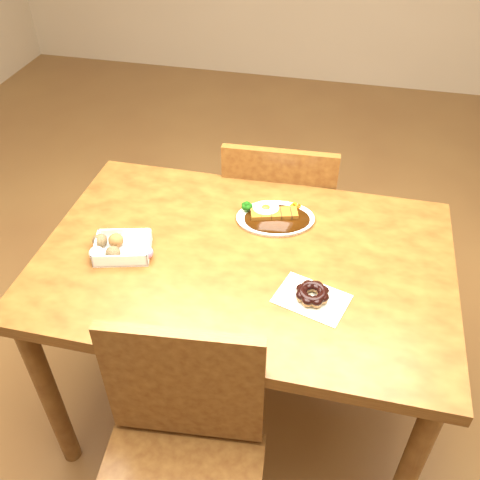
% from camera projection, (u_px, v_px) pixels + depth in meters
% --- Properties ---
extents(ground, '(6.00, 6.00, 0.00)m').
position_uv_depth(ground, '(243.00, 401.00, 2.04)').
color(ground, brown).
rests_on(ground, ground).
extents(table, '(1.20, 0.80, 0.75)m').
position_uv_depth(table, '(244.00, 280.00, 1.62)').
color(table, '#4F270F').
rests_on(table, ground).
extents(chair_far, '(0.44, 0.44, 0.87)m').
position_uv_depth(chair_far, '(279.00, 220.00, 2.13)').
color(chair_far, '#4F270F').
rests_on(chair_far, ground).
extents(chair_near, '(0.46, 0.46, 0.87)m').
position_uv_depth(chair_near, '(179.00, 472.00, 1.35)').
color(chair_near, '#4F270F').
rests_on(chair_near, ground).
extents(katsu_curry_plate, '(0.27, 0.22, 0.05)m').
position_uv_depth(katsu_curry_plate, '(274.00, 216.00, 1.68)').
color(katsu_curry_plate, white).
rests_on(katsu_curry_plate, table).
extents(donut_box, '(0.19, 0.16, 0.05)m').
position_uv_depth(donut_box, '(121.00, 247.00, 1.55)').
color(donut_box, white).
rests_on(donut_box, table).
extents(pon_de_ring, '(0.22, 0.18, 0.04)m').
position_uv_depth(pon_de_ring, '(312.00, 294.00, 1.42)').
color(pon_de_ring, silver).
rests_on(pon_de_ring, table).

